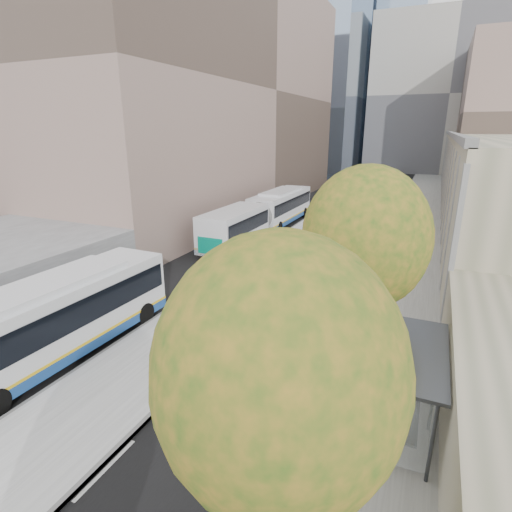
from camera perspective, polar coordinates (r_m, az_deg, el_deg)
The scene contains 9 objects.
bus_platform at distance 37.31m, azimuth 8.83°, elevation 4.13°, with size 4.25×150.00×0.15m, color #ABABAB.
sidewalk at distance 36.16m, azimuth 21.14°, elevation 2.64°, with size 4.75×150.00×0.08m, color gray.
building_midrise at distance 49.84m, azimuth -11.05°, elevation 21.78°, with size 24.00×46.00×25.00m, color gray.
building_far_block at distance 96.29m, azimuth 25.86°, elevation 19.81°, with size 30.00×18.00×30.00m, color #A39E94.
bus_shelter at distance 12.82m, azimuth 22.18°, elevation -14.28°, with size 1.90×4.40×2.53m.
tree_b at distance 6.53m, azimuth 3.31°, elevation -16.44°, with size 4.00×4.00×6.97m.
tree_c at distance 13.65m, azimuth 15.35°, elevation 2.44°, with size 4.20×4.20×7.28m.
bus_far at distance 34.76m, azimuth 1.13°, elevation 5.98°, with size 2.92×18.05×3.00m.
distant_car at distance 56.73m, azimuth 10.18°, elevation 9.22°, with size 1.42×3.52×1.20m, color silver.
Camera 1 is at (5.46, -0.08, 8.70)m, focal length 28.00 mm.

